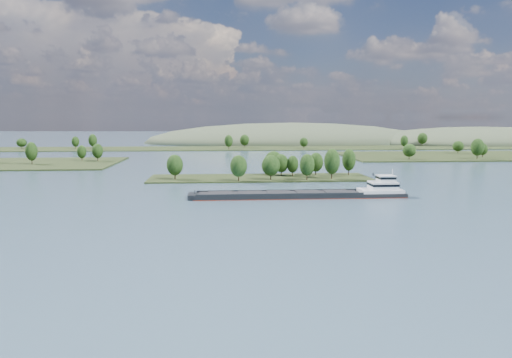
{
  "coord_description": "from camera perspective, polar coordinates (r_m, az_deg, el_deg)",
  "views": [
    {
      "loc": [
        -18.22,
        -45.15,
        27.75
      ],
      "look_at": [
        -5.37,
        130.0,
        6.0
      ],
      "focal_mm": 35.0,
      "sensor_mm": 36.0,
      "label": 1
    }
  ],
  "objects": [
    {
      "name": "tree_island",
      "position": [
        226.4,
        1.91,
        1.07
      ],
      "size": [
        100.0,
        31.85,
        14.6
      ],
      "color": "black",
      "rests_on": "ground"
    },
    {
      "name": "cargo_barge",
      "position": [
        175.38,
        6.56,
        -1.66
      ],
      "size": [
        75.98,
        10.15,
        10.26
      ],
      "color": "black",
      "rests_on": "ground"
    },
    {
      "name": "hill_west",
      "position": [
        551.44,
        3.98,
        4.16
      ],
      "size": [
        320.0,
        160.0,
        44.0
      ],
      "primitive_type": "ellipsoid",
      "color": "#3B4730",
      "rests_on": "ground"
    },
    {
      "name": "ground",
      "position": [
        168.46,
        2.07,
        -2.43
      ],
      "size": [
        1800.0,
        1800.0,
        0.0
      ],
      "primitive_type": "plane",
      "color": "#344C5B",
      "rests_on": "ground"
    },
    {
      "name": "back_shoreline",
      "position": [
        446.59,
        -0.68,
        3.59
      ],
      "size": [
        900.0,
        60.0,
        15.16
      ],
      "color": "black",
      "rests_on": "ground"
    },
    {
      "name": "hill_east",
      "position": [
        586.14,
        24.2,
        3.73
      ],
      "size": [
        260.0,
        140.0,
        36.0
      ],
      "primitive_type": "ellipsoid",
      "color": "#3B4730",
      "rests_on": "ground"
    }
  ]
}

